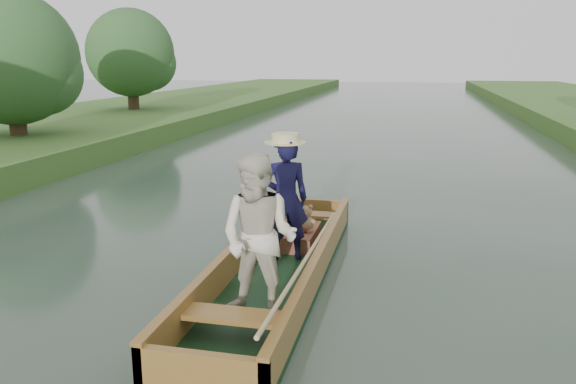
# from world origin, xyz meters

# --- Properties ---
(ground) EXTENTS (120.00, 120.00, 0.00)m
(ground) POSITION_xyz_m (0.00, 0.00, 0.00)
(ground) COLOR #283D30
(ground) RESTS_ON ground
(trees_far) EXTENTS (22.84, 16.68, 4.53)m
(trees_far) POSITION_xyz_m (-0.43, 9.06, 2.53)
(trees_far) COLOR #47331E
(trees_far) RESTS_ON ground
(punt) EXTENTS (1.14, 5.00, 1.73)m
(punt) POSITION_xyz_m (0.03, -0.23, 0.57)
(punt) COLOR black
(punt) RESTS_ON ground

